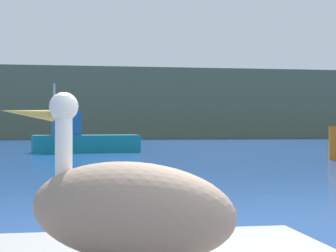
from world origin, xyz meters
TOP-DOWN VIEW (x-y plane):
  - hillside_backdrop at (0.00, 71.06)m, footprint 140.00×16.58m
  - pelican at (-1.20, 0.23)m, footprint 1.28×1.10m
  - fishing_boat_teal at (-1.07, 27.81)m, footprint 5.72×2.41m

SIDE VIEW (x-z plane):
  - fishing_boat_teal at x=-1.07m, z-range -1.11..2.48m
  - pelican at x=-1.20m, z-range 0.47..1.41m
  - hillside_backdrop at x=0.00m, z-range 0.00..8.27m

